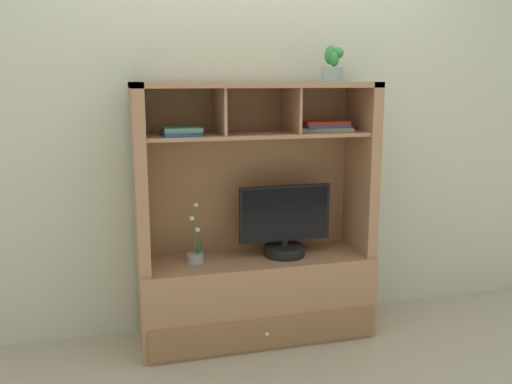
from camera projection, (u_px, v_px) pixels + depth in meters
floor_plane at (256, 336)px, 3.22m from camera, size 6.00×6.00×0.02m
back_wall at (245, 89)px, 3.17m from camera, size 6.00×0.02×2.80m
media_console at (256, 260)px, 3.14m from camera, size 1.31×0.45×1.44m
tv_monitor at (285, 227)px, 3.13m from camera, size 0.52×0.23×0.41m
potted_orchid at (195, 253)px, 3.04m from camera, size 0.11×0.11×0.33m
magazine_stack_left at (324, 126)px, 3.11m from camera, size 0.32×0.24×0.05m
magazine_stack_centre at (181, 131)px, 2.83m from camera, size 0.21×0.20×0.04m
potted_succulent at (333, 66)px, 3.02m from camera, size 0.14×0.14×0.20m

